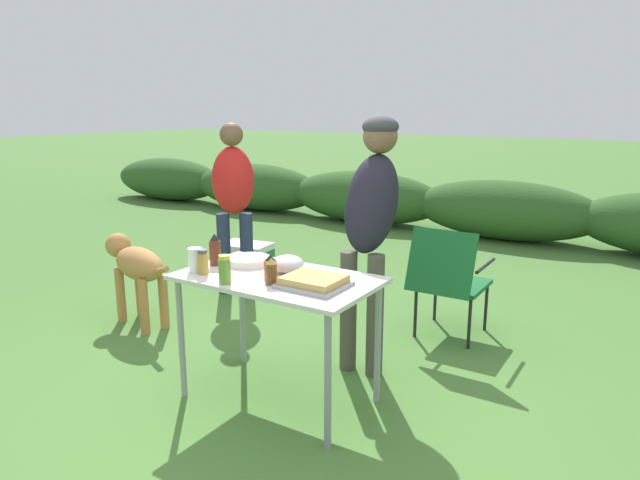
# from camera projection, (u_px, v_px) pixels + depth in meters

# --- Properties ---
(ground_plane) EXTENTS (60.00, 60.00, 0.00)m
(ground_plane) POSITION_uv_depth(u_px,v_px,m) (280.00, 398.00, 3.31)
(ground_plane) COLOR #477533
(shrub_hedge) EXTENTS (14.40, 0.90, 0.75)m
(shrub_hedge) POSITION_uv_depth(u_px,v_px,m) (504.00, 210.00, 7.22)
(shrub_hedge) COLOR #2D5623
(shrub_hedge) RESTS_ON ground
(folding_table) EXTENTS (1.10, 0.64, 0.74)m
(folding_table) POSITION_uv_depth(u_px,v_px,m) (278.00, 290.00, 3.15)
(folding_table) COLOR silver
(folding_table) RESTS_ON ground
(food_tray) EXTENTS (0.33, 0.29, 0.06)m
(food_tray) POSITION_uv_depth(u_px,v_px,m) (314.00, 282.00, 2.95)
(food_tray) COLOR #9E9EA3
(food_tray) RESTS_ON folding_table
(plate_stack) EXTENTS (0.26, 0.26, 0.04)m
(plate_stack) POSITION_uv_depth(u_px,v_px,m) (249.00, 261.00, 3.37)
(plate_stack) COLOR white
(plate_stack) RESTS_ON folding_table
(mixing_bowl) EXTENTS (0.19, 0.19, 0.10)m
(mixing_bowl) POSITION_uv_depth(u_px,v_px,m) (287.00, 264.00, 3.21)
(mixing_bowl) COLOR silver
(mixing_bowl) RESTS_ON folding_table
(paper_cup_stack) EXTENTS (0.08, 0.08, 0.14)m
(paper_cup_stack) POSITION_uv_depth(u_px,v_px,m) (195.00, 260.00, 3.21)
(paper_cup_stack) COLOR white
(paper_cup_stack) RESTS_ON folding_table
(bbq_sauce_bottle) EXTENTS (0.07, 0.07, 0.19)m
(bbq_sauce_bottle) POSITION_uv_depth(u_px,v_px,m) (215.00, 250.00, 3.34)
(bbq_sauce_bottle) COLOR #562314
(bbq_sauce_bottle) RESTS_ON folding_table
(beer_bottle) EXTENTS (0.06, 0.06, 0.14)m
(beer_bottle) POSITION_uv_depth(u_px,v_px,m) (272.00, 272.00, 2.98)
(beer_bottle) COLOR brown
(beer_bottle) RESTS_ON folding_table
(spice_jar) EXTENTS (0.06, 0.06, 0.14)m
(spice_jar) POSITION_uv_depth(u_px,v_px,m) (203.00, 262.00, 3.16)
(spice_jar) COLOR #B2893D
(spice_jar) RESTS_ON folding_table
(relish_jar) EXTENTS (0.07, 0.07, 0.15)m
(relish_jar) POSITION_uv_depth(u_px,v_px,m) (225.00, 270.00, 2.99)
(relish_jar) COLOR olive
(relish_jar) RESTS_ON folding_table
(hot_sauce_bottle) EXTENTS (0.07, 0.07, 0.14)m
(hot_sauce_bottle) POSITION_uv_depth(u_px,v_px,m) (270.00, 268.00, 3.06)
(hot_sauce_bottle) COLOR #CC4214
(hot_sauce_bottle) RESTS_ON folding_table
(standing_person_in_gray_fleece) EXTENTS (0.36, 0.48, 1.60)m
(standing_person_in_gray_fleece) POSITION_uv_depth(u_px,v_px,m) (371.00, 213.00, 3.52)
(standing_person_in_gray_fleece) COLOR #4C473D
(standing_person_in_gray_fleece) RESTS_ON ground
(standing_person_with_beanie) EXTENTS (0.45, 0.43, 1.52)m
(standing_person_with_beanie) POSITION_uv_depth(u_px,v_px,m) (233.00, 194.00, 4.99)
(standing_person_with_beanie) COLOR #232D4C
(standing_person_with_beanie) RESTS_ON ground
(dog) EXTENTS (0.89, 0.37, 0.67)m
(dog) POSITION_uv_depth(u_px,v_px,m) (136.00, 266.00, 4.37)
(dog) COLOR #B27A42
(dog) RESTS_ON ground
(camp_chair_green_behind_table) EXTENTS (0.49, 0.59, 0.83)m
(camp_chair_green_behind_table) POSITION_uv_depth(u_px,v_px,m) (448.00, 277.00, 4.06)
(camp_chair_green_behind_table) COLOR #19602D
(camp_chair_green_behind_table) RESTS_ON ground
(cooler_box) EXTENTS (0.51, 0.37, 0.34)m
(cooler_box) POSITION_uv_depth(u_px,v_px,m) (246.00, 260.00, 5.63)
(cooler_box) COLOR #286B3D
(cooler_box) RESTS_ON ground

